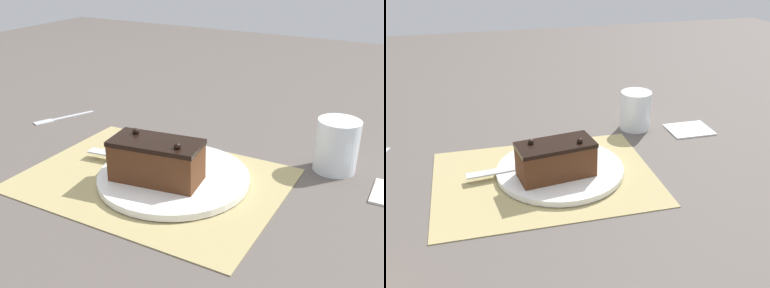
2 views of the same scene
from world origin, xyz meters
The scene contains 7 objects.
ground_plane centered at (0.00, 0.00, 0.00)m, with size 3.00×3.00×0.00m, color #544C47.
placemat_woven centered at (0.00, 0.00, 0.00)m, with size 0.46×0.34×0.00m, color tan.
cake_plate centered at (0.04, 0.01, 0.01)m, with size 0.27×0.27×0.01m.
chocolate_cake centered at (0.02, -0.02, 0.05)m, with size 0.17×0.10×0.08m.
serving_knife centered at (-0.03, 0.03, 0.02)m, with size 0.20×0.05×0.01m.
drinking_glass centered at (0.28, 0.20, 0.05)m, with size 0.08×0.08×0.10m.
folded_napkin centered at (0.41, 0.15, 0.00)m, with size 0.11×0.09×0.01m, color white.
Camera 2 is at (-0.13, -0.81, 0.48)m, focal length 42.00 mm.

